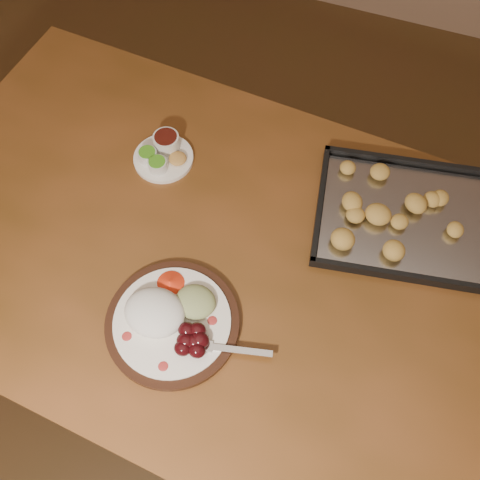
% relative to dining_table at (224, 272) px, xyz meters
% --- Properties ---
extents(ground, '(4.00, 4.00, 0.00)m').
position_rel_dining_table_xyz_m(ground, '(-0.11, -0.14, -0.65)').
color(ground, '#52321C').
rests_on(ground, ground).
extents(dining_table, '(1.57, 1.02, 0.75)m').
position_rel_dining_table_xyz_m(dining_table, '(0.00, 0.00, 0.00)').
color(dining_table, brown).
rests_on(dining_table, ground).
extents(dinner_plate, '(0.35, 0.27, 0.06)m').
position_rel_dining_table_xyz_m(dinner_plate, '(-0.04, -0.18, 0.12)').
color(dinner_plate, black).
rests_on(dinner_plate, dining_table).
extents(condiment_saucer, '(0.14, 0.14, 0.05)m').
position_rel_dining_table_xyz_m(condiment_saucer, '(-0.23, 0.19, 0.11)').
color(condiment_saucer, white).
rests_on(condiment_saucer, dining_table).
extents(baking_tray, '(0.47, 0.38, 0.04)m').
position_rel_dining_table_xyz_m(baking_tray, '(0.37, 0.22, 0.11)').
color(baking_tray, black).
rests_on(baking_tray, dining_table).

